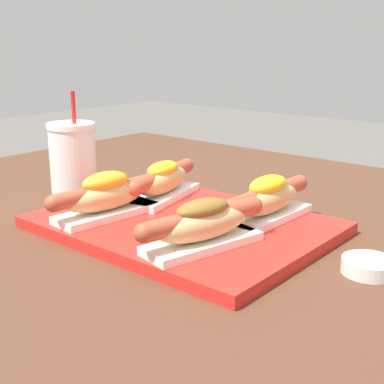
{
  "coord_description": "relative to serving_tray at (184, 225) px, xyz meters",
  "views": [
    {
      "loc": [
        0.52,
        -0.62,
        0.99
      ],
      "look_at": [
        0.0,
        -0.01,
        0.76
      ],
      "focal_mm": 50.0,
      "sensor_mm": 36.0,
      "label": 1
    }
  ],
  "objects": [
    {
      "name": "hot_dog_1",
      "position": [
        0.1,
        -0.07,
        0.04
      ],
      "size": [
        0.09,
        0.21,
        0.07
      ],
      "color": "white",
      "rests_on": "serving_tray"
    },
    {
      "name": "drink_cup",
      "position": [
        -0.3,
        0.02,
        0.06
      ],
      "size": [
        0.09,
        0.09,
        0.2
      ],
      "color": "white",
      "rests_on": "patio_table"
    },
    {
      "name": "hot_dog_2",
      "position": [
        -0.1,
        0.06,
        0.04
      ],
      "size": [
        0.1,
        0.21,
        0.07
      ],
      "color": "white",
      "rests_on": "serving_tray"
    },
    {
      "name": "hot_dog_3",
      "position": [
        0.1,
        0.08,
        0.04
      ],
      "size": [
        0.07,
        0.21,
        0.07
      ],
      "color": "white",
      "rests_on": "serving_tray"
    },
    {
      "name": "hot_dog_0",
      "position": [
        -0.1,
        -0.07,
        0.04
      ],
      "size": [
        0.08,
        0.21,
        0.07
      ],
      "color": "white",
      "rests_on": "serving_tray"
    },
    {
      "name": "sauce_bowl",
      "position": [
        0.28,
        0.04,
        0.0
      ],
      "size": [
        0.07,
        0.07,
        0.02
      ],
      "color": "silver",
      "rests_on": "patio_table"
    },
    {
      "name": "serving_tray",
      "position": [
        0.0,
        0.0,
        0.0
      ],
      "size": [
        0.43,
        0.32,
        0.02
      ],
      "color": "red",
      "rests_on": "patio_table"
    }
  ]
}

